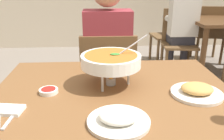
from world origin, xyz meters
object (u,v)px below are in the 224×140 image
Objects in this scene: chair_bg_window at (210,31)px; curry_bowl at (111,61)px; chair_diner_main at (108,81)px; chair_bg_corner at (173,31)px; diner_main at (108,51)px; rice_plate at (119,119)px; sauce_dish at (49,91)px; chair_bg_left at (178,38)px; patron_bg_left at (182,22)px; dining_table_main at (114,111)px; appetizer_plate at (197,91)px.

curry_bowl is at bearing -123.68° from chair_bg_window.
chair_diner_main and chair_bg_corner have the same top height.
diner_main is at bearing -132.43° from chair_bg_window.
rice_plate is at bearing -88.44° from curry_bowl.
curry_bowl reaches higher than sauce_dish.
chair_bg_left is 0.69× the size of patron_bg_left.
dining_table_main is 1.30× the size of chair_bg_window.
rice_plate is at bearing -41.67° from sauce_dish.
appetizer_plate is 0.27× the size of chair_bg_window.
appetizer_plate is at bearing -19.67° from curry_bowl.
sauce_dish is 0.07× the size of patron_bg_left.
curry_bowl is 2.37m from chair_bg_left.
patron_bg_left is at bearing 52.77° from chair_diner_main.
curry_bowl reaches higher than rice_plate.
chair_diner_main is at bearing 89.15° from curry_bowl.
dining_table_main is 0.89× the size of diner_main.
diner_main reaches higher than dining_table_main.
appetizer_plate reaches higher than dining_table_main.
patron_bg_left is at bearing 73.16° from appetizer_plate.
dining_table_main is at bearing -116.36° from patron_bg_left.
diner_main reaches higher than chair_bg_corner.
curry_bowl reaches higher than chair_bg_corner.
dining_table_main is 1.30× the size of chair_bg_left.
chair_diner_main and chair_bg_left have the same top height.
chair_diner_main is 1.00× the size of chair_bg_window.
curry_bowl is 0.43m from appetizer_plate.
diner_main is at bearing -120.22° from chair_bg_corner.
chair_bg_corner reaches higher than appetizer_plate.
dining_table_main is 3.53× the size of curry_bowl.
chair_bg_corner is at bearing 62.10° from sauce_dish.
chair_bg_window is (1.69, 2.54, -0.39)m from curry_bowl.
patron_bg_left is (1.05, 1.38, 0.24)m from chair_diner_main.
appetizer_plate is 2.99m from chair_bg_window.
sauce_dish is at bearing -127.29° from chair_bg_window.
patron_bg_left is (1.05, 1.35, 0.00)m from diner_main.
chair_diner_main is 1.00× the size of chair_bg_corner.
diner_main is at bearing 90.00° from chair_diner_main.
chair_bg_window is (0.59, -0.04, 0.00)m from chair_bg_corner.
appetizer_plate is at bearing -106.12° from chair_bg_left.
chair_bg_corner is (0.71, 2.72, -0.28)m from appetizer_plate.
diner_main is 1.00× the size of patron_bg_left.
rice_plate is at bearing -90.00° from diner_main.
chair_bg_left reaches higher than appetizer_plate.
diner_main is at bearing -126.47° from chair_bg_left.
diner_main reaches higher than chair_bg_left.
rice_plate reaches higher than sauce_dish.
chair_bg_left is at bearing 73.88° from appetizer_plate.
curry_bowl is 3.69× the size of sauce_dish.
chair_diner_main and chair_bg_window have the same top height.
curry_bowl is (-0.01, -0.67, 0.39)m from chair_diner_main.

